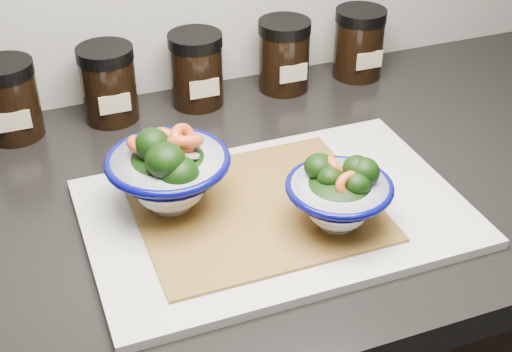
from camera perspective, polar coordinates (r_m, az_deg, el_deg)
name	(u,v)px	position (r m, az deg, el deg)	size (l,w,h in m)	color
countertop	(251,198)	(0.93, -0.42, -1.78)	(3.50, 0.60, 0.04)	black
cutting_board	(275,213)	(0.86, 1.56, -2.97)	(0.45, 0.30, 0.01)	silver
bamboo_mat	(256,208)	(0.86, 0.00, -2.55)	(0.28, 0.24, 0.00)	#A97E32
bowl_left	(168,172)	(0.84, -7.04, 0.36)	(0.15, 0.15, 0.11)	white
bowl_right	(340,195)	(0.81, 6.73, -1.51)	(0.12, 0.12, 0.09)	white
spice_jar_b	(10,100)	(1.05, -19.11, 5.79)	(0.08, 0.08, 0.11)	black
spice_jar_c	(108,84)	(1.06, -11.72, 7.25)	(0.08, 0.08, 0.11)	black
spice_jar_d	(196,69)	(1.09, -4.79, 8.50)	(0.08, 0.08, 0.11)	black
spice_jar_e	(284,55)	(1.13, 2.25, 9.64)	(0.08, 0.08, 0.11)	black
spice_jar_f	(359,43)	(1.18, 8.22, 10.49)	(0.08, 0.08, 0.11)	black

